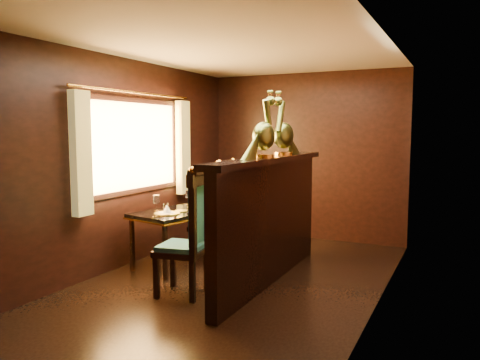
{
  "coord_description": "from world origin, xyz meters",
  "views": [
    {
      "loc": [
        2.2,
        -4.3,
        1.63
      ],
      "look_at": [
        -0.1,
        0.44,
        1.08
      ],
      "focal_mm": 35.0,
      "sensor_mm": 36.0,
      "label": 1
    }
  ],
  "objects_px": {
    "peacock_left": "(264,124)",
    "chair_left": "(193,228)",
    "peacock_right": "(284,124)",
    "dining_table": "(180,216)",
    "chair_right": "(221,209)"
  },
  "relations": [
    {
      "from": "chair_right",
      "to": "peacock_right",
      "type": "height_order",
      "value": "peacock_right"
    },
    {
      "from": "peacock_left",
      "to": "chair_left",
      "type": "bearing_deg",
      "value": -133.12
    },
    {
      "from": "chair_right",
      "to": "peacock_left",
      "type": "distance_m",
      "value": 1.43
    },
    {
      "from": "dining_table",
      "to": "chair_right",
      "type": "xyz_separation_m",
      "value": [
        0.41,
        0.29,
        0.07
      ]
    },
    {
      "from": "dining_table",
      "to": "chair_right",
      "type": "relative_size",
      "value": 0.97
    },
    {
      "from": "chair_left",
      "to": "peacock_left",
      "type": "distance_m",
      "value": 1.28
    },
    {
      "from": "dining_table",
      "to": "peacock_right",
      "type": "distance_m",
      "value": 1.67
    },
    {
      "from": "dining_table",
      "to": "chair_left",
      "type": "bearing_deg",
      "value": -37.88
    },
    {
      "from": "peacock_right",
      "to": "chair_left",
      "type": "bearing_deg",
      "value": -114.63
    },
    {
      "from": "chair_right",
      "to": "peacock_right",
      "type": "relative_size",
      "value": 1.84
    },
    {
      "from": "peacock_right",
      "to": "peacock_left",
      "type": "bearing_deg",
      "value": -90.0
    },
    {
      "from": "chair_left",
      "to": "chair_right",
      "type": "distance_m",
      "value": 1.16
    },
    {
      "from": "peacock_left",
      "to": "peacock_right",
      "type": "bearing_deg",
      "value": 90.0
    },
    {
      "from": "chair_left",
      "to": "peacock_right",
      "type": "bearing_deg",
      "value": 56.49
    },
    {
      "from": "chair_right",
      "to": "peacock_right",
      "type": "distance_m",
      "value": 1.32
    }
  ]
}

